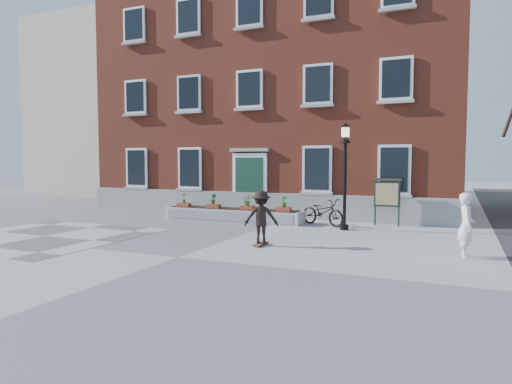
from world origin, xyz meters
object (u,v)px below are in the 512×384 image
at_px(skateboarder, 261,217).
at_px(notice_board, 387,194).
at_px(bystander, 466,225).
at_px(lamp_post, 345,161).
at_px(bicycle, 323,212).

bearing_deg(skateboarder, notice_board, 63.85).
bearing_deg(skateboarder, bystander, 6.56).
bearing_deg(lamp_post, notice_board, 53.66).
relative_size(bicycle, lamp_post, 0.52).
xyz_separation_m(lamp_post, notice_board, (1.28, 1.74, -1.28)).
xyz_separation_m(bicycle, notice_board, (2.32, 0.95, 0.72)).
distance_m(bicycle, lamp_post, 2.39).
height_order(lamp_post, notice_board, lamp_post).
bearing_deg(skateboarder, lamp_post, 68.83).
distance_m(bicycle, bystander, 6.62).
distance_m(notice_board, skateboarder, 6.51).
distance_m(bystander, lamp_post, 5.57).
xyz_separation_m(bicycle, bystander, (5.08, -4.24, 0.32)).
relative_size(bystander, lamp_post, 0.44).
relative_size(bicycle, skateboarder, 1.23).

